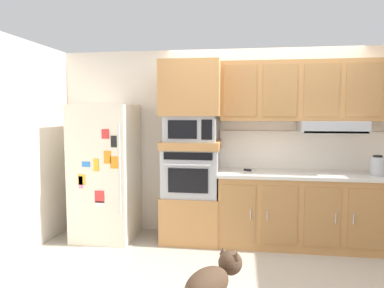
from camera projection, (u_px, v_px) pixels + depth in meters
ground_plane at (265, 269)px, 3.72m from camera, size 9.60×9.60×0.00m
back_kitchen_wall at (261, 143)px, 4.70m from camera, size 6.20×0.12×2.50m
side_panel_left at (19, 149)px, 4.00m from camera, size 0.12×7.10×2.50m
refrigerator at (106, 172)px, 4.60m from camera, size 0.76×0.73×1.76m
oven_base_cabinet at (191, 217)px, 4.56m from camera, size 0.74×0.62×0.60m
built_in_oven at (191, 172)px, 4.50m from camera, size 0.70×0.62×0.60m
appliance_mid_shelf at (191, 145)px, 4.47m from camera, size 0.74×0.62×0.10m
microwave at (191, 128)px, 4.45m from camera, size 0.64×0.54×0.32m
appliance_upper_cabinet at (191, 89)px, 4.41m from camera, size 0.74×0.62×0.68m
lower_cabinet_run at (337, 212)px, 4.29m from camera, size 2.89×0.63×0.88m
countertop_slab at (338, 175)px, 4.25m from camera, size 2.93×0.64×0.04m
backsplash_panel at (333, 151)px, 4.51m from camera, size 2.93×0.02×0.50m
upper_cabinet_with_hood at (338, 93)px, 4.28m from camera, size 2.89×0.48×0.88m
screwdriver at (248, 170)px, 4.45m from camera, size 0.16×0.16×0.03m
electric_kettle at (377, 166)px, 4.13m from camera, size 0.17×0.17×0.24m
dog at (213, 282)px, 2.63m from camera, size 0.49×0.71×0.58m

